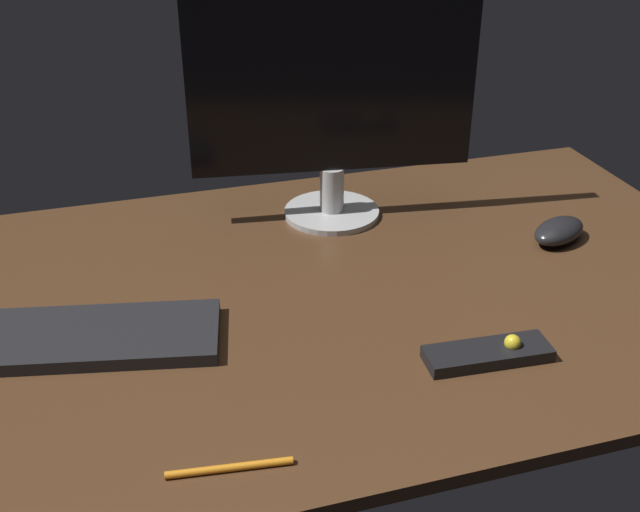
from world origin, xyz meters
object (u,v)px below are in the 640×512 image
(keyboard, at_px, (84,337))
(computer_mouse, at_px, (559,231))
(monitor, at_px, (333,98))
(pen, at_px, (230,468))
(media_remote, at_px, (489,353))

(keyboard, bearing_deg, computer_mouse, 17.45)
(monitor, relative_size, keyboard, 1.32)
(keyboard, distance_m, pen, 0.33)
(keyboard, height_order, media_remote, media_remote)
(monitor, height_order, media_remote, monitor)
(computer_mouse, bearing_deg, pen, -175.47)
(media_remote, bearing_deg, computer_mouse, 48.87)
(keyboard, distance_m, computer_mouse, 0.80)
(media_remote, height_order, pen, media_remote)
(pen, bearing_deg, monitor, 69.67)
(pen, bearing_deg, keyboard, 123.01)
(monitor, bearing_deg, keyboard, -139.42)
(monitor, distance_m, pen, 0.70)
(monitor, xyz_separation_m, pen, (-0.30, -0.59, -0.22))
(monitor, distance_m, media_remote, 0.53)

